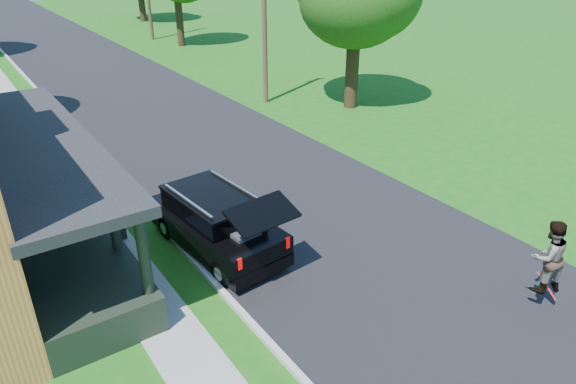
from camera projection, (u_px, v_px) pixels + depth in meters
ground at (389, 268)px, 13.25m from camera, size 140.00×140.00×0.00m
street at (129, 93)px, 27.99m from camera, size 8.00×120.00×0.02m
curb at (50, 105)px, 25.94m from camera, size 0.15×120.00×0.12m
sidewalk at (17, 110)px, 25.16m from camera, size 1.30×120.00×0.03m
black_suv at (217, 222)px, 13.71m from camera, size 2.17×4.80×2.17m
skateboarder at (548, 257)px, 11.32m from camera, size 1.03×0.92×1.77m
skateboard at (547, 286)px, 11.86m from camera, size 0.20×0.62×0.56m
utility_pole_near at (264, 5)px, 24.28m from camera, size 1.46×0.26×9.24m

